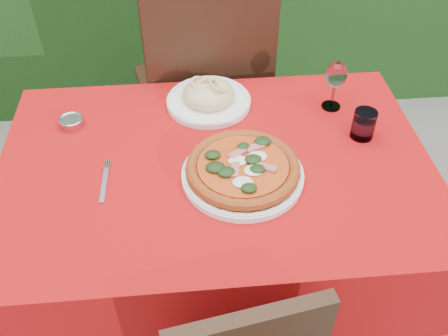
{
  "coord_description": "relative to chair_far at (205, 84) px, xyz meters",
  "views": [
    {
      "loc": [
        -0.08,
        -1.07,
        1.72
      ],
      "look_at": [
        0.02,
        -0.05,
        0.77
      ],
      "focal_mm": 40.0,
      "sensor_mm": 36.0,
      "label": 1
    }
  ],
  "objects": [
    {
      "name": "ground",
      "position": [
        -0.01,
        -0.62,
        -0.61
      ],
      "size": [
        60.0,
        60.0,
        0.0
      ],
      "primitive_type": "plane",
      "color": "slate",
      "rests_on": "ground"
    },
    {
      "name": "dining_table",
      "position": [
        -0.01,
        -0.62,
        -0.01
      ],
      "size": [
        1.26,
        0.86,
        0.75
      ],
      "color": "#432515",
      "rests_on": "ground"
    },
    {
      "name": "chair_far",
      "position": [
        0.0,
        0.0,
        0.0
      ],
      "size": [
        0.56,
        0.56,
        1.06
      ],
      "rotation": [
        0.0,
        0.0,
        3.34
      ],
      "color": "black",
      "rests_on": "ground"
    },
    {
      "name": "pizza_plate",
      "position": [
        0.06,
        -0.69,
        0.17
      ],
      "size": [
        0.37,
        0.37,
        0.06
      ],
      "rotation": [
        0.0,
        0.0,
        0.21
      ],
      "color": "white",
      "rests_on": "dining_table"
    },
    {
      "name": "pasta_plate",
      "position": [
        -0.01,
        -0.33,
        0.17
      ],
      "size": [
        0.28,
        0.28,
        0.08
      ],
      "rotation": [
        0.0,
        0.0,
        -0.06
      ],
      "color": "white",
      "rests_on": "dining_table"
    },
    {
      "name": "water_glass",
      "position": [
        0.45,
        -0.54,
        0.18
      ],
      "size": [
        0.07,
        0.07,
        0.09
      ],
      "color": "silver",
      "rests_on": "dining_table"
    },
    {
      "name": "wine_glass",
      "position": [
        0.4,
        -0.38,
        0.26
      ],
      "size": [
        0.07,
        0.07,
        0.17
      ],
      "color": "silver",
      "rests_on": "dining_table"
    },
    {
      "name": "fork",
      "position": [
        -0.32,
        -0.69,
        0.14
      ],
      "size": [
        0.03,
        0.18,
        0.0
      ],
      "primitive_type": "cube",
      "rotation": [
        0.0,
        0.0,
        -0.02
      ],
      "color": "silver",
      "rests_on": "dining_table"
    },
    {
      "name": "steel_ramekin",
      "position": [
        -0.44,
        -0.41,
        0.15
      ],
      "size": [
        0.07,
        0.07,
        0.03
      ],
      "primitive_type": "cylinder",
      "color": "silver",
      "rests_on": "dining_table"
    }
  ]
}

